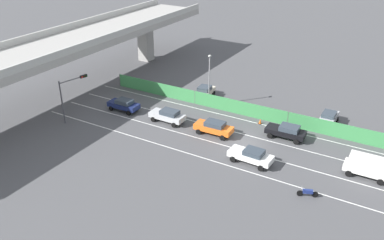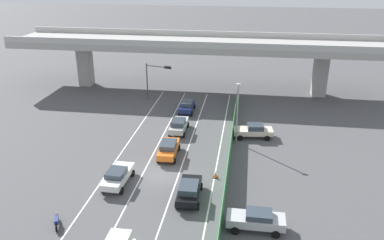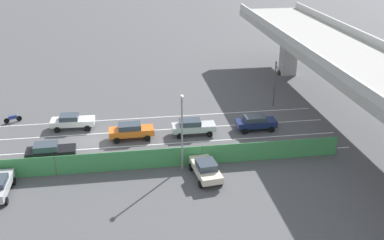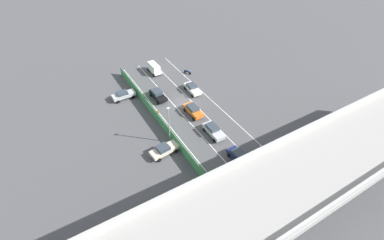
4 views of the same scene
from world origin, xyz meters
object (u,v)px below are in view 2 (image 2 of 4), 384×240
object	(u,v)px
car_sedan_black	(189,190)
parked_wagon_silver	(256,219)
parked_sedan_cream	(254,130)
motorcycle	(57,221)
traffic_light	(155,75)
street_lamp	(238,107)
traffic_cone	(215,175)
car_sedan_white	(118,176)
car_sedan_silver	(179,125)
car_sedan_navy	(187,106)
car_taxi_orange	(169,148)

from	to	relation	value
car_sedan_black	parked_wagon_silver	size ratio (longest dim) A/B	1.02
parked_wagon_silver	parked_sedan_cream	size ratio (longest dim) A/B	0.95
motorcycle	traffic_light	xyz separation A→B (m)	(0.91, 30.12, 3.52)
car_sedan_black	parked_sedan_cream	size ratio (longest dim) A/B	0.97
street_lamp	traffic_cone	distance (m)	9.21
car_sedan_white	car_sedan_silver	bearing A→B (deg)	74.57
parked_sedan_cream	traffic_light	xyz separation A→B (m)	(-14.37, 10.90, 3.09)
car_sedan_navy	traffic_cone	distance (m)	17.95
parked_sedan_cream	car_taxi_orange	bearing A→B (deg)	-145.17
parked_sedan_cream	car_sedan_black	bearing A→B (deg)	-111.65
car_taxi_orange	street_lamp	bearing A→B (deg)	32.22
car_sedan_black	motorcycle	distance (m)	11.10
motorcycle	street_lamp	world-z (taller)	street_lamp
car_taxi_orange	street_lamp	world-z (taller)	street_lamp
car_sedan_silver	motorcycle	world-z (taller)	car_sedan_silver
car_sedan_black	motorcycle	world-z (taller)	car_sedan_black
street_lamp	car_sedan_navy	bearing A→B (deg)	128.84
car_sedan_navy	car_sedan_black	xyz separation A→B (m)	(3.61, -21.04, 0.01)
car_sedan_black	parked_sedan_cream	xyz separation A→B (m)	(5.53, 13.93, -0.02)
car_sedan_navy	car_taxi_orange	xyz separation A→B (m)	(0.20, -13.33, 0.03)
car_taxi_orange	parked_sedan_cream	size ratio (longest dim) A/B	0.97
street_lamp	car_sedan_white	bearing A→B (deg)	-134.80
car_sedan_black	traffic_light	distance (m)	26.53
traffic_light	car_taxi_orange	bearing A→B (deg)	-72.42
car_sedan_black	car_sedan_silver	bearing A→B (deg)	103.82
car_sedan_black	car_sedan_white	distance (m)	7.14
parked_wagon_silver	motorcycle	bearing A→B (deg)	-172.95
parked_sedan_cream	car_sedan_white	bearing A→B (deg)	-135.14
car_sedan_silver	car_sedan_white	bearing A→B (deg)	-105.43
traffic_light	car_sedan_silver	bearing A→B (deg)	-63.34
street_lamp	parked_sedan_cream	bearing A→B (deg)	42.97
car_sedan_navy	parked_sedan_cream	distance (m)	11.58
motorcycle	traffic_light	size ratio (longest dim) A/B	0.33
traffic_light	street_lamp	distance (m)	17.78
car_sedan_black	car_sedan_silver	size ratio (longest dim) A/B	1.01
car_sedan_silver	traffic_cone	size ratio (longest dim) A/B	6.76
motorcycle	traffic_cone	bearing A→B (deg)	38.41
car_sedan_white	car_taxi_orange	bearing A→B (deg)	60.17
car_sedan_silver	parked_wagon_silver	size ratio (longest dim) A/B	1.01
car_sedan_silver	parked_sedan_cream	bearing A→B (deg)	-1.52
motorcycle	parked_sedan_cream	size ratio (longest dim) A/B	0.39
motorcycle	parked_sedan_cream	world-z (taller)	parked_sedan_cream
motorcycle	traffic_cone	distance (m)	14.93
car_sedan_silver	parked_sedan_cream	size ratio (longest dim) A/B	0.96
car_sedan_white	parked_sedan_cream	distance (m)	17.66
car_sedan_black	parked_wagon_silver	bearing A→B (deg)	-30.21
car_sedan_navy	car_sedan_black	bearing A→B (deg)	-80.27
traffic_light	traffic_cone	world-z (taller)	traffic_light
motorcycle	car_taxi_orange	bearing A→B (deg)	64.00
car_sedan_navy	parked_wagon_silver	size ratio (longest dim) A/B	0.96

